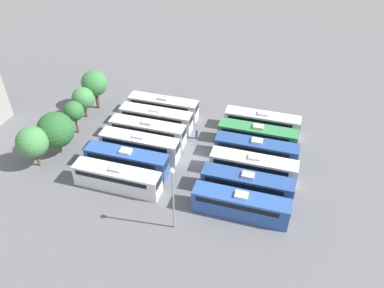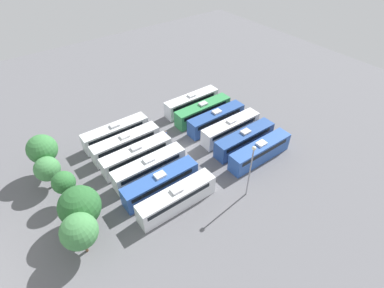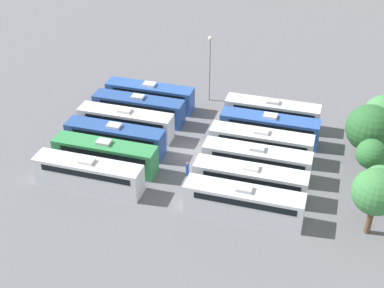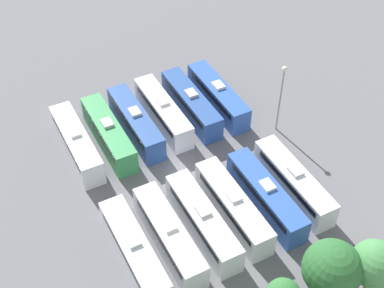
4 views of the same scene
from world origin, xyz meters
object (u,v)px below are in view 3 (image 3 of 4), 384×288
bus_11 (244,202)px  light_pole (210,59)px  tree_1 (370,128)px  bus_9 (257,161)px  bus_10 (250,180)px  bus_5 (89,174)px  tree_0 (383,114)px  tree_4 (376,192)px  bus_2 (126,122)px  bus_6 (272,113)px  tree_2 (371,154)px  bus_7 (270,128)px  worker_person (187,169)px  bus_8 (261,143)px  bus_1 (139,108)px  bus_0 (150,95)px  bus_4 (105,154)px  tree_3 (380,184)px  bus_3 (115,138)px

bus_11 → light_pole: 25.52m
light_pole → tree_1: bearing=67.2°
bus_9 → bus_10: 3.78m
bus_5 → tree_0: 34.77m
bus_5 → tree_4: (-1.11, 28.99, 3.12)m
bus_2 → tree_0: tree_0 is taller
bus_6 → tree_4: bearing=34.8°
bus_10 → tree_2: tree_2 is taller
bus_7 → worker_person: (10.06, -7.43, -0.93)m
bus_8 → bus_1: bearing=-103.0°
bus_9 → bus_10: (3.78, 0.04, 0.00)m
tree_1 → bus_0: bearing=-99.3°
bus_4 → bus_5: same height
bus_4 → bus_5: bearing=-2.5°
bus_2 → bus_9: size_ratio=1.00×
bus_10 → bus_7: bearing=179.4°
bus_2 → tree_2: (2.40, 29.00, 2.28)m
bus_1 → bus_11: 22.81m
light_pole → tree_4: light_pole is taller
bus_8 → tree_1: 12.32m
bus_11 → bus_9: bearing=-179.0°
bus_5 → bus_6: same height
bus_4 → light_pole: 20.97m
bus_10 → tree_2: 13.00m
bus_9 → tree_0: 16.68m
bus_2 → tree_1: bearing=95.9°
bus_11 → worker_person: 8.96m
bus_8 → bus_11: same height
bus_11 → tree_3: size_ratio=2.17×
bus_4 → light_pole: (-19.29, 6.94, 4.45)m
bus_7 → tree_1: tree_1 is taller
bus_1 → tree_1: tree_1 is taller
bus_9 → tree_3: bearing=75.8°
bus_0 → bus_5: 18.90m
bus_10 → tree_2: bearing=113.4°
bus_4 → bus_9: (-3.69, 16.64, 0.00)m
tree_0 → tree_1: tree_1 is taller
bus_6 → bus_0: bearing=-90.2°
bus_1 → bus_11: (15.06, 17.13, 0.00)m
bus_6 → bus_7: (3.76, 0.30, 0.00)m
worker_person → tree_2: size_ratio=0.32×
bus_1 → bus_5: same height
bus_5 → tree_0: bearing=121.0°
bus_2 → worker_person: size_ratio=6.63×
bus_2 → bus_5: same height
bus_1 → bus_3: bearing=0.0°
bus_3 → tree_1: 29.39m
bus_4 → bus_6: bearing=132.2°
bus_1 → bus_7: bearing=89.8°
bus_6 → bus_10: bearing=0.7°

